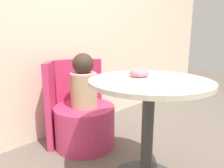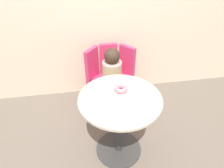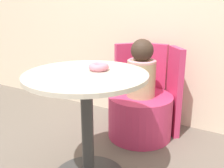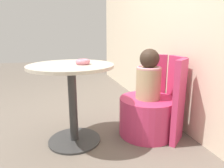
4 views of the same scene
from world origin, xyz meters
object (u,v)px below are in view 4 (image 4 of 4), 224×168
(tub_chair, at_px, (147,116))
(donut, at_px, (83,62))
(round_table, at_px, (72,88))
(child_figure, at_px, (149,76))

(tub_chair, xyz_separation_m, donut, (-0.02, -0.60, 0.55))
(round_table, height_order, tub_chair, round_table)
(tub_chair, xyz_separation_m, child_figure, (-0.00, -0.00, 0.40))
(child_figure, bearing_deg, donut, -91.60)
(tub_chair, relative_size, donut, 4.39)
(round_table, distance_m, donut, 0.25)
(child_figure, bearing_deg, tub_chair, 82.87)
(round_table, xyz_separation_m, child_figure, (0.04, 0.70, 0.08))
(tub_chair, height_order, child_figure, child_figure)
(tub_chair, bearing_deg, child_figure, -97.13)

